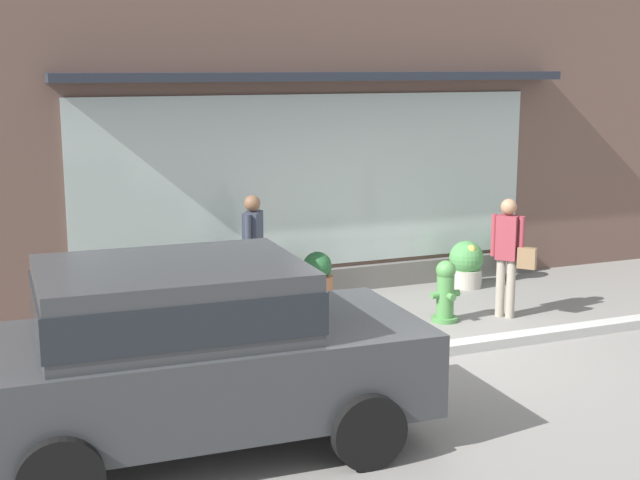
% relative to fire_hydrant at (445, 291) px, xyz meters
% --- Properties ---
extents(ground_plane, '(60.00, 60.00, 0.00)m').
position_rel_fire_hydrant_xyz_m(ground_plane, '(-0.92, -0.97, -0.41)').
color(ground_plane, gray).
extents(curb_strip, '(14.00, 0.24, 0.12)m').
position_rel_fire_hydrant_xyz_m(curb_strip, '(-0.92, -1.17, -0.35)').
color(curb_strip, '#B2B2AD').
rests_on(curb_strip, ground_plane).
extents(storefront, '(14.00, 0.81, 4.56)m').
position_rel_fire_hydrant_xyz_m(storefront, '(-0.92, 2.21, 1.83)').
color(storefront, brown).
rests_on(storefront, ground_plane).
extents(fire_hydrant, '(0.41, 0.38, 0.82)m').
position_rel_fire_hydrant_xyz_m(fire_hydrant, '(0.00, 0.00, 0.00)').
color(fire_hydrant, '#4C8C47').
rests_on(fire_hydrant, ground_plane).
extents(pedestrian_with_handbag, '(0.44, 0.54, 1.61)m').
position_rel_fire_hydrant_xyz_m(pedestrian_with_handbag, '(0.86, -0.15, 0.51)').
color(pedestrian_with_handbag, '#9E9384').
rests_on(pedestrian_with_handbag, ground_plane).
extents(pedestrian_passerby, '(0.36, 0.44, 1.64)m').
position_rel_fire_hydrant_xyz_m(pedestrian_passerby, '(-2.23, 1.30, 0.55)').
color(pedestrian_passerby, '#232328').
rests_on(pedestrian_passerby, ground_plane).
extents(parked_car_dark_gray, '(4.08, 2.12, 1.69)m').
position_rel_fire_hydrant_xyz_m(parked_car_dark_gray, '(-4.11, -2.58, 0.54)').
color(parked_car_dark_gray, '#383A3D').
rests_on(parked_car_dark_gray, ground_plane).
extents(potted_plant_low_front, '(0.39, 0.39, 0.71)m').
position_rel_fire_hydrant_xyz_m(potted_plant_low_front, '(-3.99, 1.31, -0.03)').
color(potted_plant_low_front, '#9E6042').
rests_on(potted_plant_low_front, ground_plane).
extents(potted_plant_by_entrance, '(0.45, 0.45, 0.75)m').
position_rel_fire_hydrant_xyz_m(potted_plant_by_entrance, '(-1.22, 1.49, -0.05)').
color(potted_plant_by_entrance, '#9E6042').
rests_on(potted_plant_by_entrance, ground_plane).
extents(potted_plant_window_right, '(0.39, 0.39, 0.68)m').
position_rel_fire_hydrant_xyz_m(potted_plant_window_right, '(2.11, 1.66, -0.02)').
color(potted_plant_window_right, '#4C4C51').
rests_on(potted_plant_window_right, ground_plane).
extents(potted_plant_near_hydrant, '(0.52, 0.52, 0.72)m').
position_rel_fire_hydrant_xyz_m(potted_plant_near_hydrant, '(1.24, 1.49, -0.05)').
color(potted_plant_near_hydrant, '#B7B2A3').
rests_on(potted_plant_near_hydrant, ground_plane).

